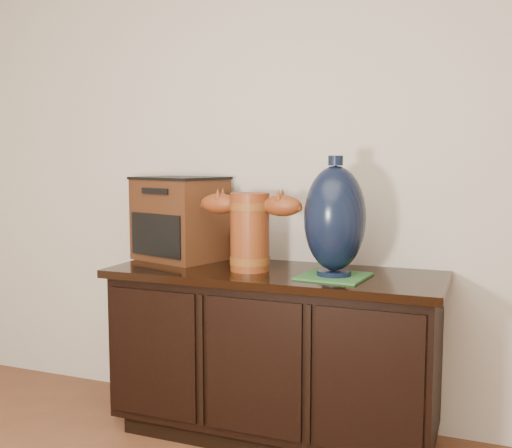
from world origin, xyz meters
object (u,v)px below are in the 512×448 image
at_px(terracotta_vessel, 250,227).
at_px(tv_radio, 180,218).
at_px(spray_can, 238,244).
at_px(sideboard, 274,352).
at_px(lamp_base, 335,219).

xyz_separation_m(terracotta_vessel, tv_radio, (-0.43, 0.16, 0.01)).
xyz_separation_m(tv_radio, spray_can, (0.27, 0.09, -0.12)).
bearing_deg(spray_can, sideboard, -38.45).
bearing_deg(tv_radio, sideboard, 5.02).
relative_size(tv_radio, spray_can, 3.09).
bearing_deg(lamp_base, spray_can, 154.73).
height_order(sideboard, spray_can, spray_can).
relative_size(terracotta_vessel, lamp_base, 0.97).
height_order(sideboard, terracotta_vessel, terracotta_vessel).
bearing_deg(terracotta_vessel, lamp_base, -0.26).
relative_size(sideboard, lamp_base, 2.96).
height_order(lamp_base, spray_can, lamp_base).
distance_m(tv_radio, lamp_base, 0.83).
bearing_deg(lamp_base, sideboard, 170.59).
distance_m(sideboard, spray_can, 0.56).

